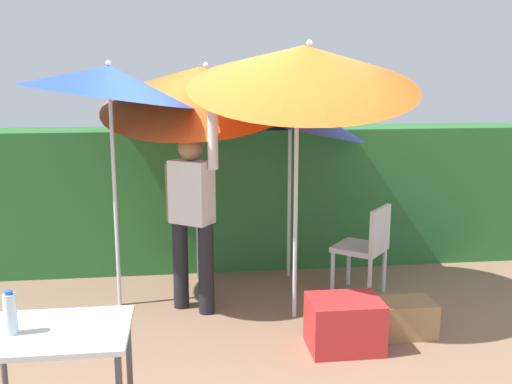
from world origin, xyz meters
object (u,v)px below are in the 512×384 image
Objects in this scene: umbrella_yellow at (200,85)px; folding_table at (55,346)px; person_vendor at (192,210)px; bottle_water at (10,313)px; chair_plastic at (367,244)px; umbrella_rainbow at (109,82)px; umbrella_navy at (303,66)px; cooler_box at (344,324)px; crate_cardboard at (406,318)px; umbrella_orange at (290,111)px.

folding_table is (-0.89, -2.77, -1.35)m from umbrella_yellow.
person_vendor reaches higher than bottle_water.
chair_plastic is (1.55, -0.59, -1.51)m from umbrella_yellow.
umbrella_navy reaches higher than umbrella_rainbow.
umbrella_yellow is 1.31m from umbrella_navy.
umbrella_yellow is 0.97× the size of umbrella_navy.
umbrella_navy reaches higher than folding_table.
umbrella_yellow is at bearing 33.29° from umbrella_rainbow.
umbrella_yellow is at bearing 72.10° from folding_table.
umbrella_navy is at bearing 109.20° from cooler_box.
person_vendor is 7.83× the size of bottle_water.
umbrella_orange is at bearing 113.93° from crate_cardboard.
umbrella_orange is 2.34m from cooler_box.
umbrella_yellow reaches higher than folding_table.
crate_cardboard is (2.41, -0.96, -1.91)m from umbrella_rainbow.
umbrella_yellow reaches higher than bottle_water.
umbrella_yellow is at bearing 137.14° from crate_cardboard.
umbrella_rainbow is 2.63m from folding_table.
umbrella_yellow is 3.21m from folding_table.
person_vendor is (-0.93, 0.27, -1.25)m from umbrella_navy.
chair_plastic is at bearing 5.55° from person_vendor.
person_vendor is at bearing 156.65° from crate_cardboard.
umbrella_rainbow reaches higher than umbrella_orange.
person_vendor is 2.35× the size of folding_table.
umbrella_rainbow is 2.85m from cooler_box.
folding_table is at bearing -134.21° from umbrella_navy.
crate_cardboard is at bearing -30.75° from umbrella_navy.
folding_table is at bearing -107.90° from umbrella_yellow.
umbrella_yellow is at bearing 121.88° from cooler_box.
umbrella_navy is at bearing -16.76° from umbrella_rainbow.
umbrella_navy is 5.92× the size of crate_cardboard.
crate_cardboard is (0.70, -1.58, -1.60)m from umbrella_orange.
person_vendor is (-0.12, -0.75, -1.08)m from umbrella_yellow.
chair_plastic is at bearing 30.36° from umbrella_navy.
folding_table is at bearing -152.96° from crate_cardboard.
crate_cardboard is (0.06, -0.91, -0.36)m from chair_plastic.
chair_plastic is 1.58× the size of cooler_box.
umbrella_yellow reaches higher than person_vendor.
folding_table is at bearing -92.22° from umbrella_rainbow.
umbrella_navy reaches higher than umbrella_yellow.
umbrella_yellow is at bearing 128.52° from umbrella_navy.
folding_table is (-2.50, -1.28, 0.52)m from crate_cardboard.
umbrella_yellow reaches higher than chair_plastic.
umbrella_orange is at bearing 5.79° from umbrella_yellow.
umbrella_orange is 8.60× the size of bottle_water.
umbrella_yellow reaches higher than umbrella_orange.
crate_cardboard is at bearing -23.35° from person_vendor.
folding_table is 3.33× the size of bottle_water.
cooler_box is at bearing -58.12° from umbrella_yellow.
cooler_box is (0.13, -1.76, -1.55)m from umbrella_orange.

